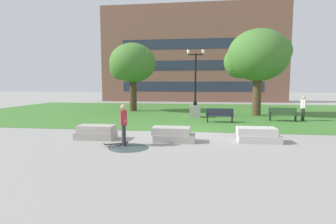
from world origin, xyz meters
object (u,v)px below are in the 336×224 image
park_bench_near_right (220,114)px  person_skateboarder (124,122)px  skateboard (116,144)px  concrete_block_left (173,135)px  concrete_block_right (258,135)px  concrete_block_center (96,132)px  lamp_post_center (195,103)px  park_bench_near_left (283,113)px  person_bystander_near_lawn (303,107)px

park_bench_near_right → person_skateboarder: bearing=-121.0°
skateboard → concrete_block_left: bearing=27.6°
concrete_block_left → concrete_block_right: size_ratio=1.02×
concrete_block_center → concrete_block_left: 3.59m
concrete_block_center → lamp_post_center: size_ratio=0.35×
person_skateboarder → park_bench_near_right: (4.35, 7.22, -0.43)m
skateboard → park_bench_near_left: bearing=43.4°
concrete_block_right → person_skateboarder: bearing=-165.9°
concrete_block_left → lamp_post_center: size_ratio=0.36×
concrete_block_left → park_bench_near_left: 9.93m
concrete_block_left → concrete_block_right: 3.70m
concrete_block_right → park_bench_near_left: size_ratio=0.99×
lamp_post_center → park_bench_near_right: bearing=-55.3°
concrete_block_center → park_bench_near_right: 8.57m
person_skateboarder → lamp_post_center: bearing=74.7°
concrete_block_left → skateboard: size_ratio=1.91×
park_bench_near_left → person_skateboarder: bearing=-136.0°
skateboard → concrete_block_center: bearing=138.1°
skateboard → park_bench_near_right: park_bench_near_right is taller
person_skateboarder → park_bench_near_left: bearing=44.0°
concrete_block_right → person_skateboarder: 5.82m
park_bench_near_left → park_bench_near_right: same height
concrete_block_left → park_bench_near_right: bearing=68.6°
park_bench_near_right → lamp_post_center: (-1.69, 2.45, 0.53)m
concrete_block_left → lamp_post_center: (0.73, 8.63, 0.76)m
concrete_block_left → park_bench_near_right: (2.42, 6.18, 0.23)m
concrete_block_center → person_bystander_near_lawn: bearing=32.7°
concrete_block_left → person_bystander_near_lawn: size_ratio=1.10×
concrete_block_right → person_skateboarder: (-5.61, -1.41, 0.66)m
concrete_block_left → person_bystander_near_lawn: bearing=43.0°
concrete_block_left → concrete_block_center: bearing=178.8°
concrete_block_right → concrete_block_center: bearing=-177.7°
person_skateboarder → park_bench_near_left: 12.02m
park_bench_near_left → park_bench_near_right: 4.44m
skateboard → concrete_block_right: bearing=14.5°
concrete_block_center → skateboard: (1.37, -1.23, -0.22)m
concrete_block_left → park_bench_near_left: bearing=47.4°
lamp_post_center → person_bystander_near_lawn: lamp_post_center is taller
concrete_block_center → person_skateboarder: (1.66, -1.12, 0.66)m
concrete_block_right → skateboard: (-5.90, -1.52, -0.22)m
skateboard → person_bystander_near_lawn: 13.58m
person_bystander_near_lawn → concrete_block_right: bearing=-121.6°
concrete_block_right → lamp_post_center: bearing=109.7°
skateboard → lamp_post_center: 10.27m
person_skateboarder → skateboard: (-0.29, -0.11, -0.88)m
concrete_block_center → person_skateboarder: person_skateboarder is taller
park_bench_near_left → skateboard: bearing=-136.6°
concrete_block_center → person_skateboarder: bearing=-33.9°
concrete_block_center → park_bench_near_right: bearing=45.4°
park_bench_near_left → lamp_post_center: (-5.99, 1.33, 0.53)m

